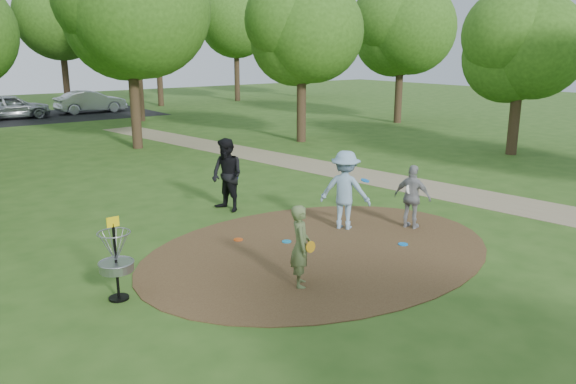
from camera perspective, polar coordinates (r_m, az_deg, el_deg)
ground at (r=12.57m, az=3.33°, el=-5.95°), size 100.00×100.00×0.00m
dirt_clearing at (r=12.57m, az=3.33°, el=-5.91°), size 8.40×8.40×0.02m
footpath at (r=18.44m, az=14.74°, el=0.25°), size 7.55×39.89×0.01m
parking_lot at (r=40.35m, az=-23.28°, el=7.07°), size 14.00×8.00×0.01m
player_observer_with_disc at (r=10.50m, az=1.29°, el=-5.52°), size 0.64×0.69×1.59m
player_throwing_with_disc at (r=13.85m, az=5.82°, el=0.18°), size 1.43×1.46×1.96m
player_walking_with_disc at (r=15.39m, az=-6.21°, el=1.71°), size 0.92×1.10×2.01m
player_waiting_with_disc at (r=14.16m, az=12.53°, el=-0.51°), size 0.66×1.02×1.61m
disc_ground_cyan at (r=13.03m, az=-0.14°, el=-5.04°), size 0.22×0.22×0.02m
disc_ground_blue at (r=13.12m, az=11.61°, el=-5.21°), size 0.22×0.22×0.02m
disc_ground_red at (r=13.21m, az=-5.07°, el=-4.83°), size 0.22×0.22×0.02m
car_left at (r=39.67m, az=-26.37°, el=7.78°), size 4.73×2.12×1.58m
car_right at (r=41.47m, az=-19.41°, el=8.65°), size 4.67×1.70×1.53m
disc_golf_basket at (r=10.37m, az=-17.13°, el=-5.96°), size 0.63×0.63×1.54m
tree_ring at (r=20.73m, az=-11.64°, el=16.53°), size 37.03×45.44×8.99m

